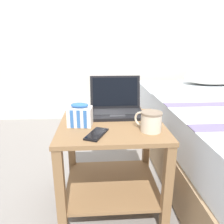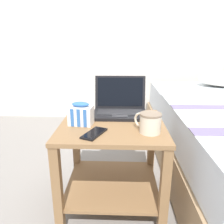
# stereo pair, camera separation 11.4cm
# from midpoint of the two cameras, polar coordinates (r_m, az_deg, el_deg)

# --- Properties ---
(ground_plane) EXTENTS (8.00, 8.00, 0.00)m
(ground_plane) POSITION_cam_midpoint_polar(r_m,az_deg,el_deg) (1.47, -2.51, -22.34)
(ground_plane) COLOR gray
(back_wall) EXTENTS (8.00, 0.05, 2.50)m
(back_wall) POSITION_cam_midpoint_polar(r_m,az_deg,el_deg) (2.77, -3.84, 23.91)
(back_wall) COLOR beige
(back_wall) RESTS_ON ground_plane
(bedside_table) EXTENTS (0.57, 0.53, 0.52)m
(bedside_table) POSITION_cam_midpoint_polar(r_m,az_deg,el_deg) (1.29, -2.71, -10.89)
(bedside_table) COLOR olive
(bedside_table) RESTS_ON ground_plane
(laptop) EXTENTS (0.33, 0.26, 0.22)m
(laptop) POSITION_cam_midpoint_polar(r_m,az_deg,el_deg) (1.36, -1.28, 1.42)
(laptop) COLOR black
(laptop) RESTS_ON bedside_table
(mug_front_left) EXTENTS (0.13, 0.12, 0.10)m
(mug_front_left) POSITION_cam_midpoint_polar(r_m,az_deg,el_deg) (1.10, 7.17, -2.27)
(mug_front_left) COLOR beige
(mug_front_left) RESTS_ON bedside_table
(snack_bag) EXTENTS (0.14, 0.10, 0.13)m
(snack_bag) POSITION_cam_midpoint_polar(r_m,az_deg,el_deg) (1.18, -11.11, -0.94)
(snack_bag) COLOR white
(snack_bag) RESTS_ON bedside_table
(cell_phone) EXTENTS (0.12, 0.17, 0.01)m
(cell_phone) POSITION_cam_midpoint_polar(r_m,az_deg,el_deg) (1.07, -7.16, -5.79)
(cell_phone) COLOR black
(cell_phone) RESTS_ON bedside_table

